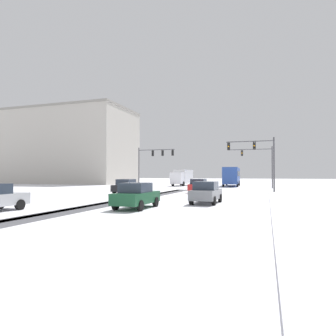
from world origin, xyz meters
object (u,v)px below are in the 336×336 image
object	(u,v)px
traffic_signal_near_right	(257,154)
box_truck_delivery	(182,177)
car_dark_green_fourth	(136,195)
bus_oncoming	(232,175)
office_building_far_left_block	(71,147)
traffic_signal_far_left	(153,158)
car_red_lead	(199,186)
car_grey_third	(206,192)
car_black_second	(126,186)
traffic_signal_far_right	(260,160)

from	to	relation	value
traffic_signal_near_right	box_truck_delivery	distance (m)	22.88
car_dark_green_fourth	bus_oncoming	bearing A→B (deg)	87.42
office_building_far_left_block	traffic_signal_far_left	bearing A→B (deg)	-30.51
car_red_lead	traffic_signal_far_left	bearing A→B (deg)	133.31
car_dark_green_fourth	bus_oncoming	distance (m)	38.27
traffic_signal_near_right	car_dark_green_fourth	size ratio (longest dim) A/B	1.58
car_grey_third	traffic_signal_near_right	bearing A→B (deg)	77.99
car_black_second	bus_oncoming	distance (m)	27.15
car_black_second	office_building_far_left_block	xyz separation A→B (m)	(-30.67, 31.48, 7.98)
traffic_signal_far_right	box_truck_delivery	xyz separation A→B (m)	(-14.25, 5.74, -2.83)
traffic_signal_far_right	traffic_signal_near_right	xyz separation A→B (m)	(-0.07, -11.96, 0.16)
traffic_signal_far_right	box_truck_delivery	distance (m)	15.62
bus_oncoming	car_dark_green_fourth	bearing A→B (deg)	-92.58
traffic_signal_far_left	car_red_lead	size ratio (longest dim) A/B	1.58
traffic_signal_far_right	car_red_lead	size ratio (longest dim) A/B	1.61
traffic_signal_far_right	car_grey_third	size ratio (longest dim) A/B	1.60
box_truck_delivery	car_red_lead	bearing A→B (deg)	-69.14
office_building_far_left_block	traffic_signal_far_right	bearing A→B (deg)	-15.76
car_black_second	box_truck_delivery	xyz separation A→B (m)	(-0.55, 24.71, 0.82)
traffic_signal_near_right	car_black_second	bearing A→B (deg)	-152.81
traffic_signal_far_left	car_red_lead	bearing A→B (deg)	-46.69
traffic_signal_near_right	office_building_far_left_block	distance (m)	50.78
traffic_signal_far_left	bus_oncoming	bearing A→B (deg)	43.39
traffic_signal_near_right	car_grey_third	xyz separation A→B (m)	(-3.17, -14.92, -3.81)
traffic_signal_far_left	bus_oncoming	size ratio (longest dim) A/B	0.59
car_red_lead	bus_oncoming	xyz separation A→B (m)	(1.48, 21.16, 1.18)
traffic_signal_far_left	car_dark_green_fourth	world-z (taller)	traffic_signal_far_left
car_grey_third	bus_oncoming	world-z (taller)	bus_oncoming
car_red_lead	car_black_second	bearing A→B (deg)	-147.34
traffic_signal_far_left	car_grey_third	world-z (taller)	traffic_signal_far_left
traffic_signal_near_right	box_truck_delivery	size ratio (longest dim) A/B	0.87
traffic_signal_far_left	bus_oncoming	world-z (taller)	traffic_signal_far_left
car_red_lead	car_black_second	size ratio (longest dim) A/B	1.00
traffic_signal_far_right	car_dark_green_fourth	world-z (taller)	traffic_signal_far_right
traffic_signal_far_right	car_black_second	size ratio (longest dim) A/B	1.60
traffic_signal_far_right	car_black_second	distance (m)	23.67
car_grey_third	office_building_far_left_block	xyz separation A→B (m)	(-41.12, 39.40, 7.98)
traffic_signal_far_right	car_black_second	xyz separation A→B (m)	(-13.69, -18.96, -3.64)
car_black_second	office_building_far_left_block	world-z (taller)	office_building_far_left_block
traffic_signal_near_right	bus_oncoming	world-z (taller)	traffic_signal_near_right
box_truck_delivery	car_grey_third	bearing A→B (deg)	-71.37
box_truck_delivery	traffic_signal_far_right	bearing A→B (deg)	-21.96
car_red_lead	car_grey_third	distance (m)	12.92
traffic_signal_far_left	car_black_second	xyz separation A→B (m)	(2.73, -15.01, -3.98)
traffic_signal_far_left	bus_oncoming	xyz separation A→B (m)	(11.33, 10.71, -2.80)
car_black_second	bus_oncoming	xyz separation A→B (m)	(8.60, 25.72, 1.18)
car_dark_green_fourth	car_grey_third	bearing A→B (deg)	51.98
traffic_signal_far_left	car_grey_third	size ratio (longest dim) A/B	1.57
box_truck_delivery	traffic_signal_near_right	bearing A→B (deg)	-51.33
car_grey_third	box_truck_delivery	world-z (taller)	box_truck_delivery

